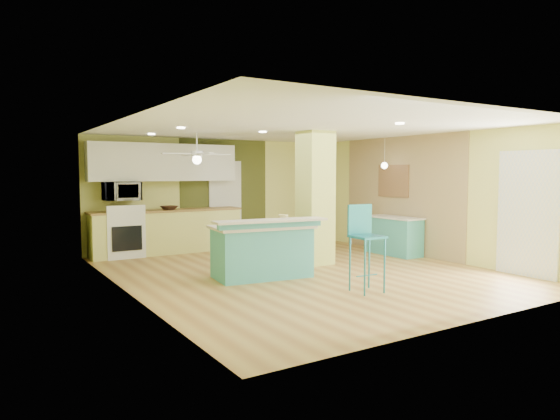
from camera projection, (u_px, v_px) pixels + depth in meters
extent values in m
cube|color=olive|center=(301.00, 272.00, 8.73)|extent=(6.00, 7.00, 0.01)
cube|color=white|center=(302.00, 127.00, 8.54)|extent=(6.00, 7.00, 0.01)
cube|color=#DFE179|center=(217.00, 193.00, 11.60)|extent=(6.00, 0.01, 2.50)
cube|color=#DFE179|center=(476.00, 215.00, 5.67)|extent=(6.00, 0.01, 2.50)
cube|color=#DFE179|center=(126.00, 207.00, 7.05)|extent=(0.01, 7.00, 2.50)
cube|color=#DFE179|center=(423.00, 196.00, 10.22)|extent=(0.01, 7.00, 2.50)
cube|color=#8F7651|center=(400.00, 195.00, 10.72)|extent=(0.02, 3.40, 2.50)
cube|color=#464B1E|center=(225.00, 193.00, 11.69)|extent=(2.20, 0.02, 2.50)
cube|color=silver|center=(225.00, 204.00, 11.68)|extent=(0.82, 0.05, 2.00)
cube|color=white|center=(528.00, 214.00, 8.27)|extent=(0.04, 1.08, 2.10)
cube|color=#BEC85C|center=(315.00, 198.00, 9.40)|extent=(0.55, 0.55, 2.50)
cube|color=#E0E176|center=(168.00, 232.00, 10.71)|extent=(3.20, 0.60, 0.90)
cube|color=olive|center=(167.00, 211.00, 10.68)|extent=(3.25, 0.63, 0.04)
cube|color=white|center=(123.00, 235.00, 10.21)|extent=(0.76, 0.64, 0.90)
cube|color=black|center=(127.00, 238.00, 9.93)|extent=(0.59, 0.02, 0.50)
cube|color=white|center=(126.00, 210.00, 9.92)|extent=(0.76, 0.06, 0.18)
cube|color=white|center=(164.00, 162.00, 10.70)|extent=(3.20, 0.34, 0.80)
imported|color=silver|center=(122.00, 191.00, 10.14)|extent=(0.70, 0.48, 0.39)
cylinder|color=silver|center=(197.00, 143.00, 9.66)|extent=(0.03, 0.03, 0.40)
cylinder|color=silver|center=(197.00, 154.00, 9.68)|extent=(0.24, 0.24, 0.10)
sphere|color=white|center=(197.00, 160.00, 9.69)|extent=(0.18, 0.18, 0.18)
cylinder|color=white|center=(385.00, 151.00, 10.59)|extent=(0.01, 0.01, 0.62)
sphere|color=white|center=(384.00, 166.00, 10.62)|extent=(0.14, 0.14, 0.14)
cube|color=brown|center=(393.00, 181.00, 10.85)|extent=(0.03, 0.90, 0.70)
cube|color=teal|center=(262.00, 253.00, 8.24)|extent=(1.62, 0.95, 0.82)
cube|color=beige|center=(262.00, 227.00, 8.21)|extent=(1.72, 1.05, 0.05)
cube|color=teal|center=(271.00, 224.00, 7.87)|extent=(1.74, 0.34, 0.12)
cube|color=beige|center=(271.00, 221.00, 7.87)|extent=(1.89, 0.60, 0.04)
cylinder|color=#1D6F86|center=(365.00, 268.00, 6.98)|extent=(0.03, 0.03, 0.79)
cylinder|color=#1D6F86|center=(384.00, 266.00, 7.15)|extent=(0.03, 0.03, 0.79)
cylinder|color=#1D6F86|center=(350.00, 264.00, 7.29)|extent=(0.03, 0.03, 0.79)
cylinder|color=#1D6F86|center=(369.00, 262.00, 7.46)|extent=(0.03, 0.03, 0.79)
cube|color=#1D6F86|center=(367.00, 237.00, 7.19)|extent=(0.45, 0.45, 0.03)
cube|color=#1D6F86|center=(360.00, 219.00, 7.33)|extent=(0.42, 0.06, 0.44)
cube|color=teal|center=(394.00, 236.00, 10.53)|extent=(0.50, 1.20, 0.77)
cube|color=silver|center=(395.00, 217.00, 10.50)|extent=(0.53, 1.25, 0.03)
imported|color=#362016|center=(169.00, 208.00, 10.63)|extent=(0.43, 0.43, 0.08)
cylinder|color=gold|center=(283.00, 219.00, 8.43)|extent=(0.17, 0.17, 0.16)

